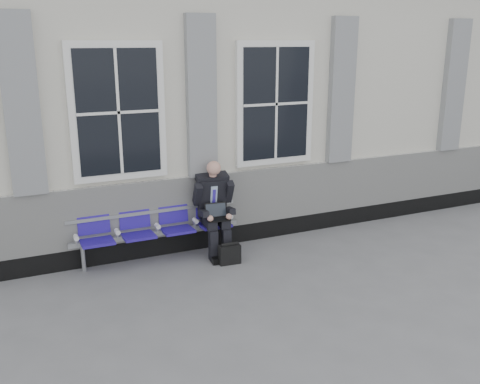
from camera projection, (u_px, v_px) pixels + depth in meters
name	position (u px, v px, depth m)	size (l,w,h in m)	color
ground	(298.00, 272.00, 7.71)	(70.00, 70.00, 0.00)	slate
station_building	(208.00, 95.00, 10.14)	(14.40, 4.40, 4.49)	beige
bench	(156.00, 224.00, 8.05)	(2.60, 0.47, 0.91)	#9EA0A3
businessman	(214.00, 204.00, 8.21)	(0.63, 0.84, 1.48)	black
briefcase	(230.00, 254.00, 7.97)	(0.33, 0.16, 0.33)	black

